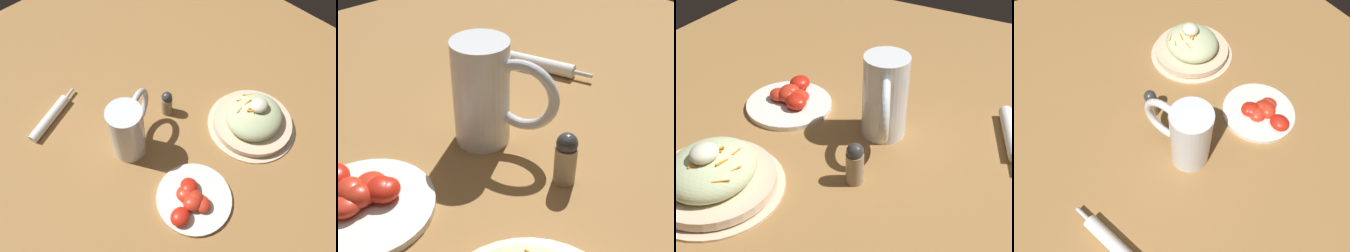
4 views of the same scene
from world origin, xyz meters
TOP-DOWN VIEW (x-y plane):
  - ground_plane at (0.00, 0.00)m, footprint 1.43×1.43m
  - salad_plate at (-0.20, 0.19)m, footprint 0.23×0.23m
  - beer_mug at (0.07, 0.02)m, footprint 0.15×0.10m
  - napkin_roll at (0.17, -0.20)m, footprint 0.18×0.08m
  - tomato_plate at (0.06, 0.22)m, footprint 0.18×0.18m
  - salt_shaker at (-0.07, -0.00)m, footprint 0.03×0.03m

SIDE VIEW (x-z plane):
  - ground_plane at x=0.00m, z-range 0.00..0.00m
  - napkin_roll at x=0.17m, z-range 0.00..0.03m
  - tomato_plate at x=0.06m, z-range -0.01..0.03m
  - salad_plate at x=-0.20m, z-range -0.02..0.08m
  - salt_shaker at x=-0.07m, z-range 0.00..0.08m
  - beer_mug at x=0.07m, z-range -0.01..0.15m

